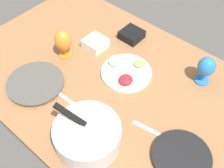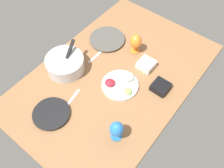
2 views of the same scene
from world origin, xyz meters
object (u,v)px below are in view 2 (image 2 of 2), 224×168
object	(u,v)px
dinner_plate_left	(51,114)
hurricane_glass_blue	(117,130)
hurricane_glass_orange	(136,42)
fruit_platter	(120,84)
dinner_plate_right	(107,39)
square_bowl_white	(146,64)
mixing_bowl	(65,64)
square_bowl_black	(161,87)

from	to	relation	value
dinner_plate_left	hurricane_glass_blue	size ratio (longest dim) A/B	1.58
hurricane_glass_orange	fruit_platter	bearing A→B (deg)	-161.67
dinner_plate_right	square_bowl_white	size ratio (longest dim) A/B	2.47
dinner_plate_right	square_bowl_white	bearing A→B (deg)	-94.59
mixing_bowl	square_bowl_black	size ratio (longest dim) A/B	2.48
mixing_bowl	fruit_platter	size ratio (longest dim) A/B	1.10
dinner_plate_right	mixing_bowl	world-z (taller)	mixing_bowl
dinner_plate_left	dinner_plate_right	xyz separation A→B (cm)	(77.72, 14.52, 0.10)
dinner_plate_left	mixing_bowl	bearing A→B (deg)	30.20
hurricane_glass_orange	square_bowl_black	bearing A→B (deg)	-117.66
dinner_plate_right	mixing_bowl	bearing A→B (deg)	172.48
dinner_plate_right	fruit_platter	bearing A→B (deg)	-129.15
mixing_bowl	hurricane_glass_orange	bearing A→B (deg)	-32.78
fruit_platter	square_bowl_black	size ratio (longest dim) A/B	2.25
square_bowl_black	hurricane_glass_blue	bearing A→B (deg)	177.00
hurricane_glass_orange	square_bowl_white	bearing A→B (deg)	-116.17
fruit_platter	hurricane_glass_orange	world-z (taller)	hurricane_glass_orange
dinner_plate_right	fruit_platter	world-z (taller)	fruit_platter
hurricane_glass_blue	square_bowl_black	world-z (taller)	hurricane_glass_blue
hurricane_glass_orange	square_bowl_white	size ratio (longest dim) A/B	1.41
hurricane_glass_blue	square_bowl_white	size ratio (longest dim) A/B	1.34
fruit_platter	hurricane_glass_blue	world-z (taller)	hurricane_glass_blue
dinner_plate_left	hurricane_glass_orange	world-z (taller)	hurricane_glass_orange
dinner_plate_left	square_bowl_white	bearing A→B (deg)	-19.75
fruit_platter	hurricane_glass_orange	distance (cm)	37.12
hurricane_glass_blue	hurricane_glass_orange	xyz separation A→B (cm)	(67.26, 33.36, 0.37)
hurricane_glass_blue	square_bowl_white	distance (cm)	62.11
square_bowl_black	hurricane_glass_orange	bearing A→B (deg)	62.34
square_bowl_white	square_bowl_black	world-z (taller)	square_bowl_white
hurricane_glass_blue	square_bowl_white	world-z (taller)	hurricane_glass_blue
dinner_plate_right	square_bowl_black	size ratio (longest dim) A/B	2.45
fruit_platter	hurricane_glass_orange	size ratio (longest dim) A/B	1.60
mixing_bowl	fruit_platter	xyz separation A→B (cm)	(13.40, -42.05, -4.45)
dinner_plate_left	square_bowl_black	size ratio (longest dim) A/B	2.11
dinner_plate_left	hurricane_glass_orange	xyz separation A→B (cm)	(82.37, -10.51, 9.10)
dinner_plate_right	square_bowl_white	world-z (taller)	square_bowl_white
fruit_platter	square_bowl_black	distance (cm)	29.03
dinner_plate_left	dinner_plate_right	size ratio (longest dim) A/B	0.86
mixing_bowl	square_bowl_white	distance (cm)	61.54
dinner_plate_left	hurricane_glass_blue	xyz separation A→B (cm)	(15.11, -43.86, 8.73)
square_bowl_black	fruit_platter	bearing A→B (deg)	122.21
dinner_plate_left	square_bowl_white	xyz separation A→B (cm)	(74.41, -26.71, 1.82)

